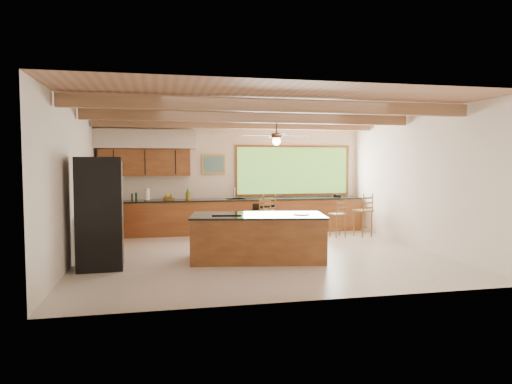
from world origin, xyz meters
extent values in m
plane|color=beige|center=(0.00, 0.00, 0.00)|extent=(7.20, 7.20, 0.00)
cube|color=white|center=(0.00, 3.25, 1.50)|extent=(7.20, 0.04, 3.00)
cube|color=white|center=(0.00, -3.25, 1.50)|extent=(7.20, 0.04, 3.00)
cube|color=white|center=(-3.60, 0.00, 1.50)|extent=(0.04, 6.50, 3.00)
cube|color=white|center=(3.60, 0.00, 1.50)|extent=(0.04, 6.50, 3.00)
cube|color=#AA7455|center=(0.00, 0.00, 3.00)|extent=(7.20, 6.50, 0.04)
cube|color=#9F6C4F|center=(0.00, -1.60, 2.86)|extent=(7.10, 0.15, 0.22)
cube|color=#9F6C4F|center=(0.00, 0.50, 2.86)|extent=(7.10, 0.15, 0.22)
cube|color=#9F6C4F|center=(0.00, 2.30, 2.86)|extent=(7.10, 0.15, 0.22)
cube|color=brown|center=(-2.35, 3.06, 1.90)|extent=(2.30, 0.35, 0.70)
cube|color=beige|center=(-2.35, 2.99, 2.50)|extent=(2.60, 0.50, 0.48)
cylinder|color=#FFEABF|center=(-3.05, 2.99, 2.27)|extent=(0.10, 0.10, 0.01)
cylinder|color=#FFEABF|center=(-1.65, 2.99, 2.27)|extent=(0.10, 0.10, 0.01)
cube|color=olive|center=(1.70, 3.22, 1.67)|extent=(3.20, 0.04, 1.30)
cube|color=#BB9239|center=(-0.55, 3.22, 1.85)|extent=(0.64, 0.03, 0.54)
cube|color=#457D67|center=(-0.55, 3.20, 1.85)|extent=(0.54, 0.01, 0.44)
cube|color=brown|center=(0.00, 2.91, 0.44)|extent=(7.00, 0.65, 0.88)
cube|color=black|center=(0.00, 2.91, 0.90)|extent=(7.04, 0.69, 0.04)
cube|color=brown|center=(-3.26, 1.35, 0.44)|extent=(0.65, 2.35, 0.88)
cube|color=black|center=(-3.26, 1.35, 0.90)|extent=(0.69, 2.39, 0.04)
cube|color=black|center=(0.70, 2.58, 0.42)|extent=(0.60, 0.02, 0.78)
cube|color=silver|center=(0.00, 2.91, 0.91)|extent=(0.50, 0.38, 0.03)
cylinder|color=silver|center=(0.00, 3.11, 1.07)|extent=(0.03, 0.03, 0.30)
cylinder|color=silver|center=(0.00, 3.01, 1.20)|extent=(0.03, 0.20, 0.03)
cylinder|color=white|center=(-2.31, 2.86, 1.07)|extent=(0.13, 0.13, 0.31)
cylinder|color=#183C19|center=(-2.69, 2.98, 1.01)|extent=(0.05, 0.05, 0.18)
cylinder|color=#183C19|center=(-2.59, 2.98, 1.02)|extent=(0.06, 0.06, 0.20)
cube|color=black|center=(2.92, 2.96, 0.96)|extent=(0.23, 0.21, 0.09)
cube|color=brown|center=(-0.14, -0.53, 0.43)|extent=(2.68, 1.58, 0.85)
cube|color=black|center=(-0.14, -0.53, 0.87)|extent=(2.73, 1.63, 0.04)
cube|color=black|center=(-0.73, -0.43, 0.90)|extent=(0.63, 0.54, 0.02)
cylinder|color=white|center=(0.69, -0.70, 0.90)|extent=(0.31, 0.31, 0.02)
cube|color=black|center=(-3.05, -0.63, 1.00)|extent=(0.81, 0.79, 2.00)
cube|color=silver|center=(-2.66, -0.63, 1.00)|extent=(0.02, 0.05, 1.84)
cube|color=brown|center=(0.71, 2.16, 0.65)|extent=(0.39, 0.39, 0.04)
cylinder|color=brown|center=(0.56, 2.01, 0.32)|extent=(0.04, 0.04, 0.63)
cylinder|color=brown|center=(0.86, 2.01, 0.32)|extent=(0.04, 0.04, 0.63)
cylinder|color=brown|center=(0.56, 2.31, 0.32)|extent=(0.04, 0.04, 0.63)
cylinder|color=brown|center=(0.86, 2.31, 0.32)|extent=(0.04, 0.04, 0.63)
cube|color=brown|center=(0.70, 2.45, 0.61)|extent=(0.42, 0.42, 0.04)
cylinder|color=brown|center=(0.56, 2.31, 0.29)|extent=(0.03, 0.03, 0.59)
cylinder|color=brown|center=(0.84, 2.31, 0.29)|extent=(0.03, 0.03, 0.59)
cylinder|color=brown|center=(0.56, 2.59, 0.29)|extent=(0.03, 0.03, 0.59)
cylinder|color=brown|center=(0.84, 2.59, 0.29)|extent=(0.03, 0.03, 0.59)
cube|color=brown|center=(3.10, 1.65, 0.67)|extent=(0.50, 0.50, 0.04)
cylinder|color=brown|center=(2.94, 1.49, 0.32)|extent=(0.04, 0.04, 0.65)
cylinder|color=brown|center=(3.25, 1.49, 0.32)|extent=(0.04, 0.04, 0.65)
cylinder|color=brown|center=(2.94, 1.81, 0.32)|extent=(0.04, 0.04, 0.65)
cylinder|color=brown|center=(3.25, 1.81, 0.32)|extent=(0.04, 0.04, 0.65)
cube|color=brown|center=(2.43, 1.69, 0.59)|extent=(0.41, 0.41, 0.04)
cylinder|color=brown|center=(2.29, 1.55, 0.28)|extent=(0.03, 0.03, 0.57)
cylinder|color=brown|center=(2.57, 1.55, 0.28)|extent=(0.03, 0.03, 0.57)
cylinder|color=brown|center=(2.29, 1.83, 0.28)|extent=(0.03, 0.03, 0.57)
cylinder|color=brown|center=(2.57, 1.83, 0.28)|extent=(0.03, 0.03, 0.57)
camera|label=1|loc=(-2.02, -9.13, 1.91)|focal=32.00mm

